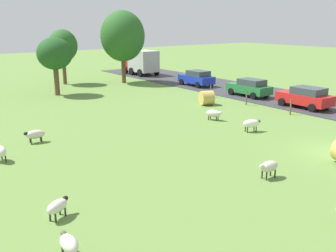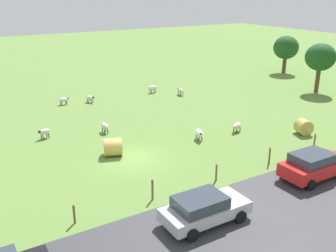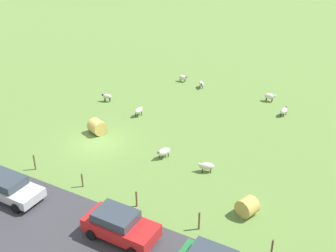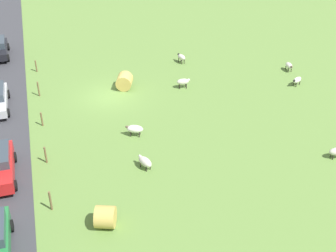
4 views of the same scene
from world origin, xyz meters
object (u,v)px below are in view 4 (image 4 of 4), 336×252
sheep_1 (135,129)px  sheep_3 (297,80)px  hay_bale_0 (105,217)px  hay_bale_1 (124,81)px  sheep_7 (289,66)px  sheep_6 (181,57)px  sheep_2 (183,82)px  sheep_4 (145,162)px

sheep_1 → sheep_3: (-14.17, -3.54, -0.07)m
hay_bale_0 → hay_bale_1: 15.26m
sheep_1 → sheep_7: sheep_1 is taller
sheep_7 → sheep_6: bearing=-25.8°
sheep_2 → hay_bale_0: 15.94m
sheep_3 → sheep_4: sheep_4 is taller
sheep_2 → sheep_7: sheep_2 is taller
sheep_4 → sheep_7: sheep_4 is taller
sheep_2 → sheep_7: 9.65m
sheep_2 → hay_bale_0: hay_bale_0 is taller
sheep_2 → sheep_6: (-1.25, -4.50, -0.01)m
sheep_7 → hay_bale_0: (18.12, 13.94, 0.12)m
sheep_3 → sheep_7: size_ratio=1.02×
sheep_3 → sheep_4: 16.04m
sheep_3 → hay_bale_0: hay_bale_0 is taller
sheep_1 → hay_bale_0: (3.30, 7.86, 0.06)m
sheep_7 → hay_bale_0: 22.86m
sheep_2 → hay_bale_1: (4.50, -1.24, 0.07)m
sheep_4 → hay_bale_1: size_ratio=1.00×
sheep_4 → hay_bale_1: 10.56m
sheep_2 → hay_bale_1: hay_bale_1 is taller
sheep_4 → sheep_1: bearing=-92.5°
sheep_7 → hay_bale_1: 14.16m
sheep_1 → sheep_2: (-5.18, -5.63, 0.01)m
sheep_3 → hay_bale_1: size_ratio=0.87×
sheep_1 → sheep_7: bearing=-157.7°
sheep_1 → hay_bale_0: hay_bale_0 is taller
sheep_1 → sheep_4: 3.66m
sheep_6 → hay_bale_0: size_ratio=0.89×
sheep_2 → hay_bale_1: size_ratio=0.89×
sheep_4 → sheep_6: 15.27m
sheep_2 → sheep_3: (-8.99, 2.09, -0.08)m
sheep_2 → hay_bale_0: (8.49, 13.49, 0.05)m
sheep_2 → sheep_3: size_ratio=1.02×
sheep_1 → hay_bale_1: (-0.68, -6.87, 0.08)m
sheep_2 → sheep_6: sheep_2 is taller
hay_bale_1 → sheep_7: bearing=176.8°
hay_bale_0 → sheep_1: bearing=-112.8°
sheep_2 → sheep_7: size_ratio=1.04×
sheep_1 → hay_bale_1: hay_bale_1 is taller
sheep_6 → hay_bale_1: 6.61m
sheep_4 → hay_bale_1: (-0.84, -10.52, 0.14)m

